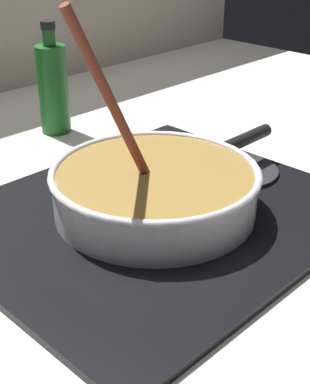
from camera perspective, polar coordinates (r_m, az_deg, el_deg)
ground at (r=0.73m, az=-4.10°, el=-9.92°), size 2.40×1.60×0.04m
hob_plate at (r=0.84m, az=0.00°, el=-2.34°), size 0.56×0.48×0.01m
burner_ring at (r=0.84m, az=0.00°, el=-1.74°), size 0.18×0.18×0.01m
spare_burner at (r=0.97m, az=8.11°, el=2.20°), size 0.15×0.15×0.01m
cooking_pan at (r=0.82m, az=0.04°, el=0.35°), size 0.43×0.31×0.31m
sauce_bottle at (r=1.16m, az=-10.25°, el=10.36°), size 0.06×0.06×0.22m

